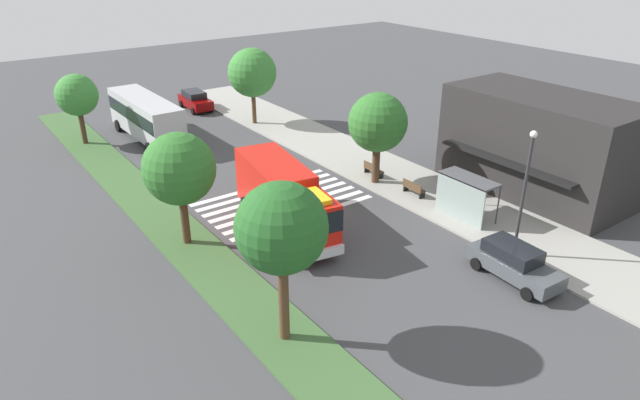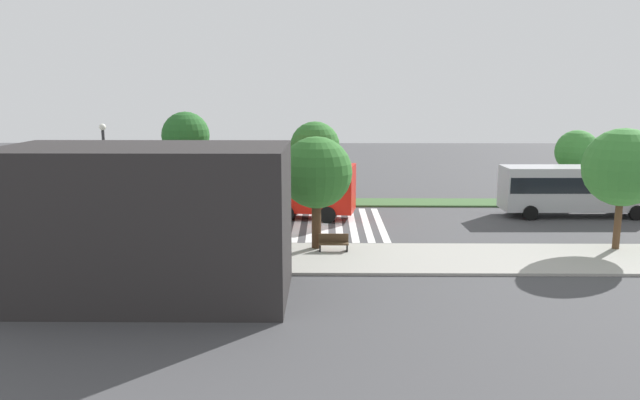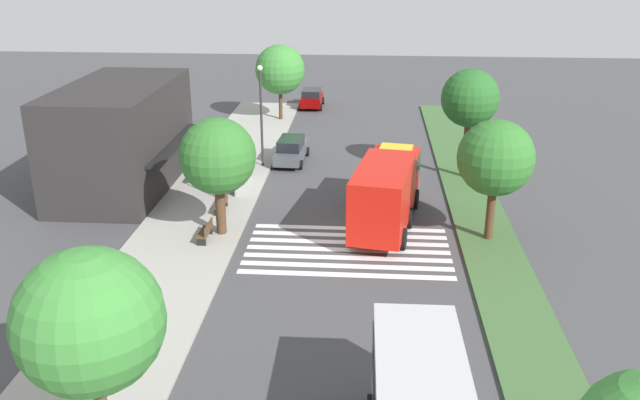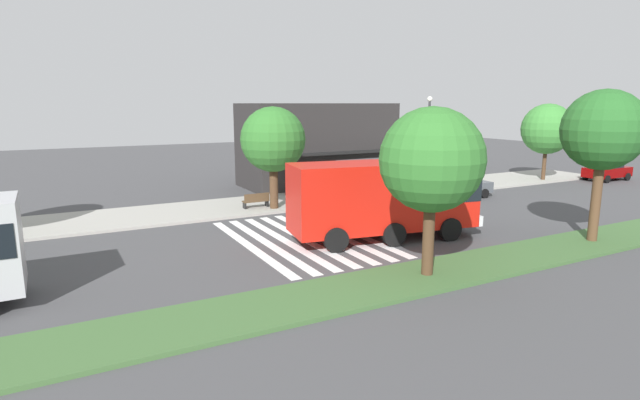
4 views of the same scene
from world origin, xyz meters
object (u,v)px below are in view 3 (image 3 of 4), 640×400
at_px(parked_car_east, 312,98).
at_px(bench_near_shelter, 222,203).
at_px(fire_truck, 387,188).
at_px(bench_west_of_shelter, 206,231).
at_px(bus_stop_shelter, 234,160).
at_px(street_lamp, 261,108).
at_px(sidewalk_tree_west, 218,157).
at_px(sidewalk_tree_center, 280,70).
at_px(sidewalk_tree_far_west, 90,322).
at_px(median_tree_west, 496,158).
at_px(parked_car_mid, 291,150).
at_px(median_tree_center, 470,99).

height_order(parked_car_east, bench_near_shelter, parked_car_east).
distance_m(fire_truck, bench_west_of_shelter, 9.73).
xyz_separation_m(bus_stop_shelter, street_lamp, (4.45, -1.02, 2.18)).
xyz_separation_m(street_lamp, sidewalk_tree_west, (-11.45, 0.40, 0.19)).
distance_m(bus_stop_shelter, sidewalk_tree_center, 17.45).
bearing_deg(sidewalk_tree_far_west, bus_stop_shelter, 1.53).
bearing_deg(bench_west_of_shelter, median_tree_west, -85.00).
bearing_deg(bench_west_of_shelter, fire_truck, -71.19).
relative_size(bus_stop_shelter, bench_near_shelter, 2.19).
distance_m(parked_car_mid, bench_near_shelter, 10.07).
bearing_deg(parked_car_east, sidewalk_tree_west, 175.92).
bearing_deg(sidewalk_tree_west, parked_car_east, -4.28).
xyz_separation_m(parked_car_mid, sidewalk_tree_center, (11.59, 2.20, 3.42)).
bearing_deg(median_tree_west, street_lamp, 50.00).
height_order(street_lamp, sidewalk_tree_center, street_lamp).
distance_m(parked_car_east, median_tree_center, 22.81).
bearing_deg(bench_near_shelter, bench_west_of_shelter, 180.00).
bearing_deg(bench_west_of_shelter, bench_near_shelter, 0.00).
bearing_deg(sidewalk_tree_far_west, median_tree_west, -39.49).
relative_size(bench_west_of_shelter, median_tree_center, 0.23).
distance_m(bus_stop_shelter, median_tree_west, 15.96).
xyz_separation_m(bus_stop_shelter, sidewalk_tree_far_west, (-23.25, -0.62, 2.68)).
height_order(parked_car_mid, median_tree_west, median_tree_west).
distance_m(bus_stop_shelter, sidewalk_tree_west, 7.41).
bearing_deg(bench_near_shelter, sidewalk_tree_west, -168.71).
bearing_deg(fire_truck, parked_car_east, 22.54).
height_order(bench_west_of_shelter, sidewalk_tree_west, sidewalk_tree_west).
bearing_deg(parked_car_east, median_tree_center, -149.02).
xyz_separation_m(fire_truck, parked_car_east, (27.18, 6.31, -1.17)).
bearing_deg(bus_stop_shelter, sidewalk_tree_west, -174.94).
bearing_deg(sidewalk_tree_far_west, bench_near_shelter, 1.78).
bearing_deg(sidewalk_tree_far_west, parked_car_east, -2.76).
height_order(fire_truck, parked_car_mid, fire_truck).
bearing_deg(bench_near_shelter, sidewalk_tree_far_west, -178.22).
xyz_separation_m(bench_near_shelter, bench_west_of_shelter, (-3.93, 0.00, 0.00)).
bearing_deg(bench_west_of_shelter, sidewalk_tree_far_west, -177.76).
height_order(bench_west_of_shelter, median_tree_west, median_tree_west).
bearing_deg(bus_stop_shelter, sidewalk_tree_center, -2.06).
distance_m(fire_truck, parked_car_east, 27.93).
relative_size(bus_stop_shelter, median_tree_west, 0.57).
relative_size(bus_stop_shelter, sidewalk_tree_west, 0.58).
relative_size(parked_car_east, median_tree_west, 0.69).
distance_m(parked_car_mid, bench_west_of_shelter, 13.89).
relative_size(street_lamp, median_tree_center, 0.98).
distance_m(parked_car_east, sidewalk_tree_west, 29.64).
relative_size(street_lamp, median_tree_west, 1.09).
distance_m(bench_near_shelter, sidewalk_tree_far_west, 19.67).
height_order(bus_stop_shelter, median_tree_center, median_tree_center).
height_order(bench_near_shelter, sidewalk_tree_far_west, sidewalk_tree_far_west).
height_order(bench_west_of_shelter, sidewalk_tree_center, sidewalk_tree_center).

